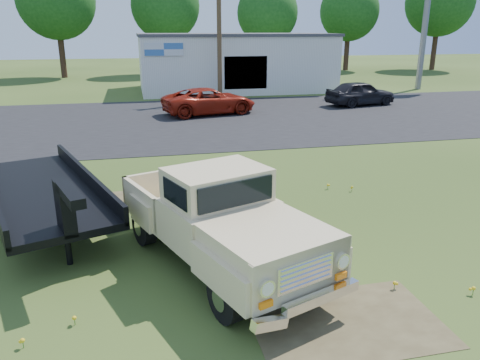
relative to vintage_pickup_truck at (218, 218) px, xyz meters
name	(u,v)px	position (x,y,z in m)	size (l,w,h in m)	color
ground	(220,250)	(0.16, 0.63, -1.00)	(140.00, 140.00, 0.00)	#2A3F14
asphalt_lot	(168,121)	(0.16, 15.63, -1.00)	(90.00, 14.00, 0.02)	black
dirt_patch_a	(346,323)	(1.66, -2.37, -1.00)	(3.00, 2.00, 0.01)	#4B4028
dirt_patch_b	(125,201)	(-1.84, 4.13, -1.00)	(2.20, 1.60, 0.01)	#4B4028
commercial_building	(234,61)	(6.15, 27.63, 1.10)	(14.20, 8.20, 4.15)	silver
utility_pole_mid	(219,27)	(4.16, 22.63, 3.60)	(1.60, 0.30, 9.00)	#483721
treeline_c	(56,1)	(-7.84, 40.13, 5.93)	(7.04, 7.04, 10.47)	#382319
treeline_d	(165,6)	(2.16, 41.13, 5.62)	(6.72, 6.72, 10.00)	#382319
treeline_e	(267,13)	(12.16, 39.63, 4.98)	(6.08, 6.08, 9.04)	#382319
treeline_f	(349,11)	(22.16, 42.13, 5.30)	(6.40, 6.40, 9.52)	#382319
treeline_g	(440,2)	(32.16, 40.63, 6.25)	(7.36, 7.36, 10.95)	#382319
vintage_pickup_truck	(218,218)	(0.00, 0.00, 0.00)	(2.15, 5.52, 2.01)	#CEB98A
flatbed_trailer	(41,186)	(-3.73, 3.05, -0.09)	(2.23, 6.69, 1.82)	black
red_pickup	(209,101)	(2.55, 17.08, -0.30)	(2.34, 5.07, 1.41)	maroon
dark_sedan	(360,93)	(12.01, 18.12, -0.27)	(1.74, 4.32, 1.47)	black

